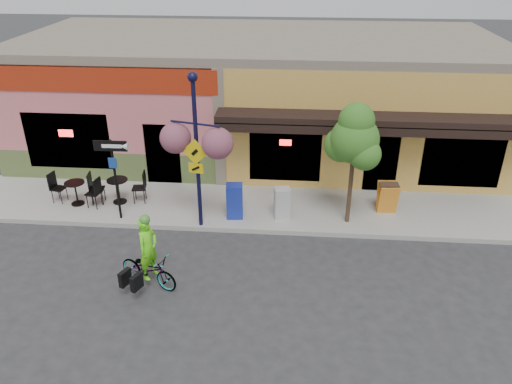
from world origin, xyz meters
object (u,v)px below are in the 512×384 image
one_way_sign (116,180)px  building (259,93)px  cyclist_rider (149,257)px  lamp_post (197,154)px  street_tree (352,165)px  bicycle (149,269)px  newspaper_box_grey (282,203)px  newspaper_box_blue (235,201)px

one_way_sign → building: bearing=59.6°
building → one_way_sign: size_ratio=7.09×
cyclist_rider → lamp_post: bearing=7.8°
building → street_tree: bearing=-63.2°
cyclist_rider → one_way_sign: size_ratio=0.65×
bicycle → lamp_post: size_ratio=0.36×
newspaper_box_grey → street_tree: 2.44m
street_tree → newspaper_box_blue: bearing=179.9°
newspaper_box_grey → street_tree: (2.00, -0.11, 1.39)m
bicycle → lamp_post: 3.51m
building → lamp_post: size_ratio=3.94×
bicycle → cyclist_rider: (0.05, 0.00, 0.39)m
building → newspaper_box_grey: 6.50m
one_way_sign → street_tree: 6.97m
lamp_post → street_tree: lamp_post is taller
cyclist_rider → newspaper_box_blue: size_ratio=1.52×
bicycle → street_tree: bearing=-34.1°
lamp_post → building: bearing=94.0°
bicycle → newspaper_box_grey: (3.22, 3.42, 0.19)m
lamp_post → cyclist_rider: bearing=-91.7°
newspaper_box_grey → street_tree: street_tree is taller
one_way_sign → newspaper_box_blue: 3.59m
bicycle → one_way_sign: (-1.71, 2.95, 0.99)m
cyclist_rider → one_way_sign: one_way_sign is taller
one_way_sign → newspaper_box_grey: (4.94, 0.46, -0.80)m
one_way_sign → newspaper_box_blue: size_ratio=2.35×
bicycle → lamp_post: bearing=6.9°
cyclist_rider → bicycle: bearing=113.6°
building → newspaper_box_blue: size_ratio=16.66×
bicycle → newspaper_box_blue: newspaper_box_blue is taller
building → newspaper_box_blue: (-0.26, -6.29, -1.55)m
cyclist_rider → lamp_post: (0.77, 2.75, 1.63)m
building → lamp_post: (-1.22, -6.85, 0.21)m
bicycle → building: bearing=11.6°
one_way_sign → newspaper_box_grey: size_ratio=2.64×
lamp_post → one_way_sign: bearing=-170.6°
building → newspaper_box_grey: building is taller
lamp_post → one_way_sign: lamp_post is taller
cyclist_rider → newspaper_box_blue: bearing=-4.1°
bicycle → cyclist_rider: 0.39m
newspaper_box_grey → cyclist_rider: bearing=-143.7°
building → street_tree: 7.05m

